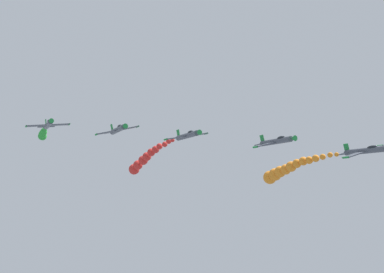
% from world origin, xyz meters
% --- Properties ---
extents(airplane_lead, '(9.30, 10.35, 3.29)m').
position_xyz_m(airplane_lead, '(-25.59, 20.36, 86.90)').
color(airplane_lead, '#474C56').
extents(smoke_trail_lead, '(3.24, 23.34, 6.27)m').
position_xyz_m(smoke_trail_lead, '(-25.05, -3.07, 84.06)').
color(smoke_trail_lead, orange).
extents(airplane_left_inner, '(9.35, 10.35, 3.19)m').
position_xyz_m(airplane_left_inner, '(-12.86, 10.65, 89.01)').
color(airplane_left_inner, '#474C56').
extents(airplane_right_inner, '(9.46, 10.35, 2.91)m').
position_xyz_m(airplane_right_inner, '(0.71, -0.66, 90.68)').
color(airplane_right_inner, '#474C56').
extents(smoke_trail_right_inner, '(4.09, 22.80, 7.54)m').
position_xyz_m(smoke_trail_right_inner, '(2.11, -23.74, 87.02)').
color(smoke_trail_right_inner, red).
extents(airplane_left_outer, '(9.36, 10.35, 3.16)m').
position_xyz_m(airplane_left_outer, '(12.52, -10.16, 92.41)').
color(airplane_left_outer, '#474C56').
extents(airplane_right_outer, '(9.54, 10.35, 2.59)m').
position_xyz_m(airplane_right_outer, '(25.37, -21.57, 94.27)').
color(airplane_right_outer, '#474C56').
extents(smoke_trail_right_outer, '(2.21, 11.67, 2.43)m').
position_xyz_m(smoke_trail_right_outer, '(25.05, -36.03, 93.88)').
color(smoke_trail_right_outer, green).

